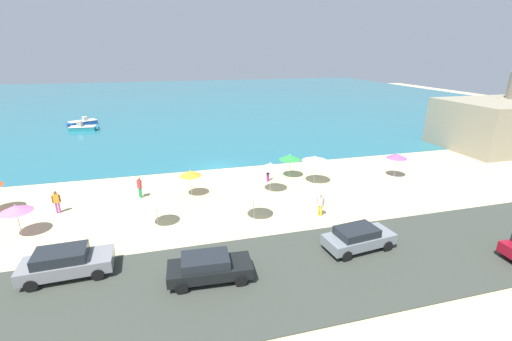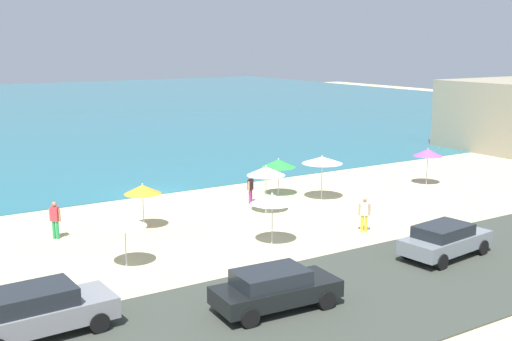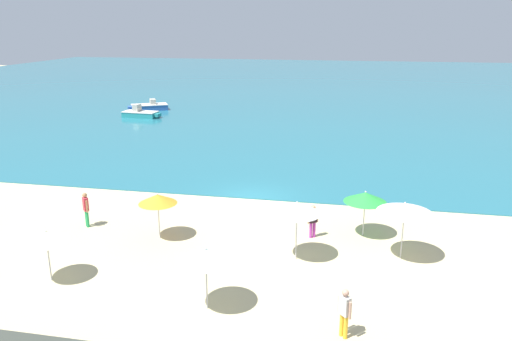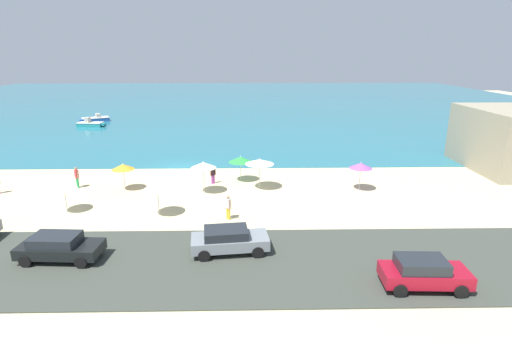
# 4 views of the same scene
# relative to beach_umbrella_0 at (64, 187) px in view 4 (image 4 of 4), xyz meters

# --- Properties ---
(ground_plane) EXTENTS (160.00, 160.00, 0.00)m
(ground_plane) POSITION_rel_beach_umbrella_0_xyz_m (5.83, 10.66, -1.87)
(ground_plane) COLOR #CEBD8E
(sea) EXTENTS (150.00, 110.00, 0.05)m
(sea) POSITION_rel_beach_umbrella_0_xyz_m (5.83, 65.66, -1.84)
(sea) COLOR #236B7B
(sea) RESTS_ON ground_plane
(coastal_road) EXTENTS (80.00, 8.00, 0.06)m
(coastal_road) POSITION_rel_beach_umbrella_0_xyz_m (5.83, -7.34, -1.84)
(coastal_road) COLOR #393E36
(coastal_road) RESTS_ON ground_plane
(beach_umbrella_0) EXTENTS (1.75, 1.75, 2.14)m
(beach_umbrella_0) POSITION_rel_beach_umbrella_0_xyz_m (0.00, 0.00, 0.00)
(beach_umbrella_0) COLOR #B2B2B7
(beach_umbrella_0) RESTS_ON ground_plane
(beach_umbrella_2) EXTENTS (1.77, 1.77, 2.23)m
(beach_umbrella_2) POSITION_rel_beach_umbrella_0_xyz_m (2.66, 4.59, 0.08)
(beach_umbrella_2) COLOR #B2B2B7
(beach_umbrella_2) RESTS_ON ground_plane
(beach_umbrella_4) EXTENTS (1.92, 1.92, 2.36)m
(beach_umbrella_4) POSITION_rel_beach_umbrella_0_xyz_m (6.55, -0.74, 0.21)
(beach_umbrella_4) COLOR #B2B2B7
(beach_umbrella_4) RESTS_ON ground_plane
(beach_umbrella_5) EXTENTS (1.84, 1.84, 2.35)m
(beach_umbrella_5) POSITION_rel_beach_umbrella_0_xyz_m (21.56, 4.16, 0.19)
(beach_umbrella_5) COLOR #B2B2B7
(beach_umbrella_5) RESTS_ON ground_plane
(beach_umbrella_7) EXTENTS (2.30, 2.30, 2.56)m
(beach_umbrella_7) POSITION_rel_beach_umbrella_0_xyz_m (13.54, 4.62, 0.43)
(beach_umbrella_7) COLOR #B2B2B7
(beach_umbrella_7) RESTS_ON ground_plane
(beach_umbrella_8) EXTENTS (2.01, 2.01, 2.60)m
(beach_umbrella_8) POSITION_rel_beach_umbrella_0_xyz_m (9.14, 3.72, 0.43)
(beach_umbrella_8) COLOR #B2B2B7
(beach_umbrella_8) RESTS_ON ground_plane
(beach_umbrella_9) EXTENTS (1.99, 1.99, 2.23)m
(beach_umbrella_9) POSITION_rel_beach_umbrella_0_xyz_m (11.98, 6.72, 0.06)
(beach_umbrella_9) COLOR #B2B2B7
(beach_umbrella_9) RESTS_ON ground_plane
(bather_0) EXTENTS (0.42, 0.44, 1.75)m
(bather_0) POSITION_rel_beach_umbrella_0_xyz_m (-1.37, 5.22, -0.88)
(bather_0) COLOR #21924D
(bather_0) RESTS_ON ground_plane
(bather_1) EXTENTS (0.48, 0.39, 1.60)m
(bather_1) POSITION_rel_beach_umbrella_0_xyz_m (9.65, 6.06, -0.97)
(bather_1) COLOR #AC36A0
(bather_1) RESTS_ON ground_plane
(bather_2) EXTENTS (0.43, 0.43, 1.69)m
(bather_2) POSITION_rel_beach_umbrella_0_xyz_m (11.29, -1.49, -0.92)
(bather_2) COLOR yellow
(bather_2) RESTS_ON ground_plane
(parked_car_0) EXTENTS (4.05, 1.96, 1.48)m
(parked_car_0) POSITION_rel_beach_umbrella_0_xyz_m (20.79, -9.78, -1.03)
(parked_car_0) COLOR maroon
(parked_car_0) RESTS_ON coastal_road
(parked_car_2) EXTENTS (4.38, 2.09, 1.40)m
(parked_car_2) POSITION_rel_beach_umbrella_0_xyz_m (2.60, -6.81, -1.06)
(parked_car_2) COLOR black
(parked_car_2) RESTS_ON coastal_road
(parked_car_4) EXTENTS (4.39, 2.26, 1.41)m
(parked_car_4) POSITION_rel_beach_umbrella_0_xyz_m (11.55, -6.16, -1.06)
(parked_car_4) COLOR gray
(parked_car_4) RESTS_ON coastal_road
(skiff_nearshore) EXTENTS (4.12, 1.97, 1.36)m
(skiff_nearshore) POSITION_rel_beach_umbrella_0_xyz_m (-10.89, 33.34, -1.43)
(skiff_nearshore) COLOR teal
(skiff_nearshore) RESTS_ON sea
(skiff_offshore) EXTENTS (4.55, 3.55, 1.24)m
(skiff_offshore) POSITION_rel_beach_umbrella_0_xyz_m (-11.77, 37.75, -1.43)
(skiff_offshore) COLOR #2D59A4
(skiff_offshore) RESTS_ON sea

